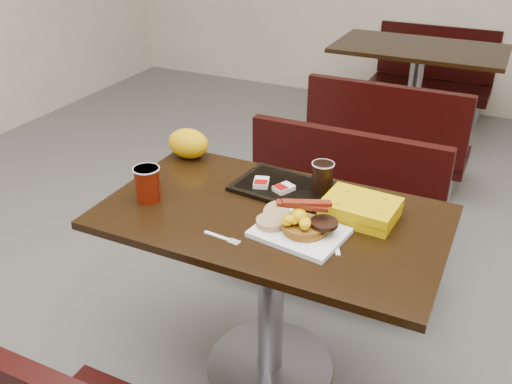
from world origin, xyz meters
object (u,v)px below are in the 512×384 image
at_px(bench_near_n, 330,216).
at_px(table_far, 413,97).
at_px(platter, 300,232).
at_px(hashbrown_sleeve_left, 261,183).
at_px(knife, 334,239).
at_px(clamshell, 360,209).
at_px(hashbrown_sleeve_right, 284,188).
at_px(coffee_cup_far, 322,177).
at_px(table_near, 271,298).
at_px(tray, 283,187).
at_px(paper_bag, 188,143).
at_px(bench_far_n, 430,74).
at_px(fork, 217,236).
at_px(pancake_stack, 305,227).
at_px(coffee_cup_near, 148,184).
at_px(bench_far_s, 390,131).

relative_size(bench_near_n, table_far, 0.83).
xyz_separation_m(platter, hashbrown_sleeve_left, (-0.25, 0.24, 0.02)).
bearing_deg(knife, hashbrown_sleeve_left, -147.45).
xyz_separation_m(platter, knife, (0.11, 0.02, -0.01)).
bearing_deg(bench_near_n, knife, -71.88).
xyz_separation_m(knife, clamshell, (0.03, 0.17, 0.03)).
bearing_deg(platter, clamshell, 60.84).
distance_m(hashbrown_sleeve_right, coffee_cup_far, 0.15).
distance_m(table_near, clamshell, 0.51).
xyz_separation_m(tray, coffee_cup_far, (0.14, 0.03, 0.06)).
bearing_deg(knife, paper_bag, -141.05).
relative_size(table_near, bench_far_n, 1.20).
height_order(platter, fork, platter).
bearing_deg(bench_far_n, pancake_stack, -87.40).
bearing_deg(clamshell, coffee_cup_near, -160.06).
relative_size(table_far, coffee_cup_near, 9.43).
bearing_deg(knife, hashbrown_sleeve_right, -154.94).
distance_m(knife, hashbrown_sleeve_left, 0.42).
bearing_deg(bench_far_s, table_far, 90.00).
bearing_deg(bench_far_s, bench_near_n, -90.00).
bearing_deg(table_near, table_far, 90.00).
relative_size(clamshell, paper_bag, 1.39).
height_order(coffee_cup_near, fork, coffee_cup_near).
xyz_separation_m(platter, pancake_stack, (0.02, 0.00, 0.02)).
bearing_deg(bench_near_n, coffee_cup_far, -77.65).
xyz_separation_m(table_near, bench_near_n, (0.00, 0.70, -0.02)).
bearing_deg(pancake_stack, bench_far_n, 92.60).
bearing_deg(hashbrown_sleeve_right, bench_far_s, 115.49).
bearing_deg(table_near, pancake_stack, -27.98).
height_order(table_near, table_far, same).
bearing_deg(table_far, paper_bag, -102.40).
bearing_deg(clamshell, bench_near_n, 119.70).
bearing_deg(tray, platter, -51.38).
height_order(coffee_cup_near, hashbrown_sleeve_right, coffee_cup_near).
xyz_separation_m(table_far, coffee_cup_near, (-0.45, -2.70, 0.44)).
relative_size(fork, hashbrown_sleeve_left, 1.82).
distance_m(bench_far_n, pancake_stack, 3.41).
distance_m(table_near, tray, 0.43).
height_order(platter, paper_bag, paper_bag).
distance_m(bench_far_s, tray, 1.76).
bearing_deg(bench_far_n, tray, -90.66).
height_order(coffee_cup_near, clamshell, coffee_cup_near).
distance_m(table_near, coffee_cup_far, 0.51).
height_order(coffee_cup_near, coffee_cup_far, coffee_cup_near).
height_order(fork, hashbrown_sleeve_left, hashbrown_sleeve_left).
bearing_deg(table_far, knife, -84.63).
bearing_deg(coffee_cup_far, table_far, 92.55).
distance_m(bench_near_n, coffee_cup_far, 0.68).
height_order(bench_far_s, paper_bag, paper_bag).
bearing_deg(coffee_cup_far, bench_near_n, 102.35).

